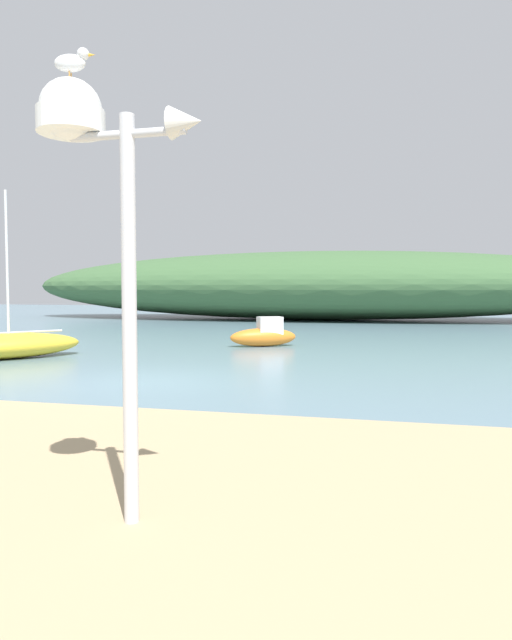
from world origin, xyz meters
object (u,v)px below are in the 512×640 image
at_px(sailboat_centre_water, 9,345).
at_px(motorboat_west_reach, 265,335).
at_px(seagull_on_radar, 72,61).
at_px(mast_structure, 90,154).

relative_size(sailboat_centre_water, motorboat_west_reach, 1.98).
height_order(seagull_on_radar, motorboat_west_reach, seagull_on_radar).
bearing_deg(sailboat_centre_water, mast_structure, -49.66).
xyz_separation_m(mast_structure, sailboat_centre_water, (-8.97, 10.56, -2.79)).
xyz_separation_m(seagull_on_radar, motorboat_west_reach, (-1.97, 16.00, -3.50)).
bearing_deg(sailboat_centre_water, seagull_on_radar, -50.13).
distance_m(mast_structure, motorboat_west_reach, 16.38).
relative_size(mast_structure, sailboat_centre_water, 0.70).
bearing_deg(mast_structure, motorboat_west_reach, 97.55).
bearing_deg(seagull_on_radar, mast_structure, -1.32).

